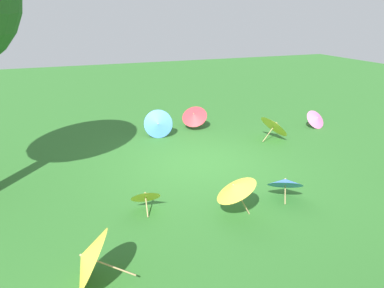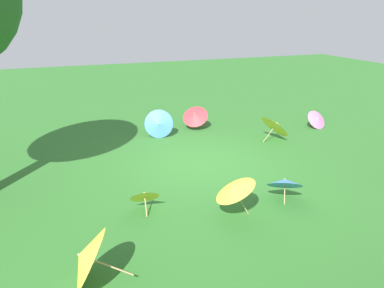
# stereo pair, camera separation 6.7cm
# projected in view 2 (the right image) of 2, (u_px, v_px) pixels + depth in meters

# --- Properties ---
(ground) EXTENTS (40.00, 40.00, 0.00)m
(ground) POSITION_uv_depth(u_px,v_px,m) (199.00, 163.00, 9.85)
(ground) COLOR #2D6B28
(parasol_yellow_0) EXTENTS (1.01, 1.03, 0.83)m
(parasol_yellow_0) POSITION_uv_depth(u_px,v_px,m) (234.00, 188.00, 7.16)
(parasol_yellow_0) COLOR tan
(parasol_yellow_0) RESTS_ON ground
(parasol_yellow_1) EXTENTS (0.64, 0.58, 0.56)m
(parasol_yellow_1) POSITION_uv_depth(u_px,v_px,m) (145.00, 195.00, 7.42)
(parasol_yellow_1) COLOR tan
(parasol_yellow_1) RESTS_ON ground
(parasol_red_0) EXTENTS (1.11, 1.09, 0.80)m
(parasol_red_0) POSITION_uv_depth(u_px,v_px,m) (195.00, 115.00, 12.51)
(parasol_red_0) COLOR tan
(parasol_red_0) RESTS_ON ground
(parasol_blue_1) EXTENTS (0.96, 0.94, 0.88)m
(parasol_blue_1) POSITION_uv_depth(u_px,v_px,m) (159.00, 124.00, 11.67)
(parasol_blue_1) COLOR tan
(parasol_blue_1) RESTS_ON ground
(parasol_pink_0) EXTENTS (0.77, 0.68, 0.60)m
(parasol_pink_0) POSITION_uv_depth(u_px,v_px,m) (318.00, 119.00, 12.70)
(parasol_pink_0) COLOR tan
(parasol_pink_0) RESTS_ON ground
(parasol_blue_2) EXTENTS (0.96, 0.94, 0.64)m
(parasol_blue_2) POSITION_uv_depth(u_px,v_px,m) (285.00, 182.00, 7.83)
(parasol_blue_2) COLOR tan
(parasol_blue_2) RESTS_ON ground
(parasol_yellow_2) EXTENTS (0.91, 1.04, 0.85)m
(parasol_yellow_2) POSITION_uv_depth(u_px,v_px,m) (276.00, 125.00, 11.44)
(parasol_yellow_2) COLOR tan
(parasol_yellow_2) RESTS_ON ground
(parasol_yellow_3) EXTENTS (1.07, 1.09, 0.93)m
(parasol_yellow_3) POSITION_uv_depth(u_px,v_px,m) (85.00, 257.00, 5.34)
(parasol_yellow_3) COLOR tan
(parasol_yellow_3) RESTS_ON ground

